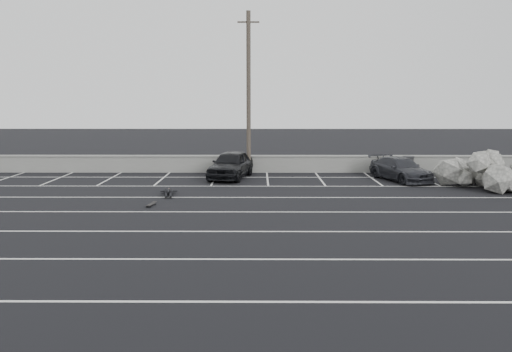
{
  "coord_description": "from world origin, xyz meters",
  "views": [
    {
      "loc": [
        0.5,
        -16.59,
        4.49
      ],
      "look_at": [
        0.38,
        6.02,
        1.0
      ],
      "focal_mm": 35.0,
      "sensor_mm": 36.0,
      "label": 1
    }
  ],
  "objects_px": {
    "person": "(169,190)",
    "skateboard": "(151,204)",
    "riprap_pile": "(496,174)",
    "car_right": "(400,169)",
    "car_left": "(231,164)",
    "utility_pole": "(249,93)",
    "trash_bin": "(408,165)"
  },
  "relations": [
    {
      "from": "car_right",
      "to": "trash_bin",
      "type": "distance_m",
      "value": 2.76
    },
    {
      "from": "car_left",
      "to": "car_right",
      "type": "distance_m",
      "value": 9.53
    },
    {
      "from": "utility_pole",
      "to": "person",
      "type": "xyz_separation_m",
      "value": [
        -3.69,
        -6.48,
        -4.62
      ]
    },
    {
      "from": "trash_bin",
      "to": "riprap_pile",
      "type": "distance_m",
      "value": 5.43
    },
    {
      "from": "person",
      "to": "skateboard",
      "type": "relative_size",
      "value": 2.88
    },
    {
      "from": "riprap_pile",
      "to": "utility_pole",
      "type": "bearing_deg",
      "value": 162.27
    },
    {
      "from": "car_left",
      "to": "person",
      "type": "relative_size",
      "value": 2.1
    },
    {
      "from": "trash_bin",
      "to": "riprap_pile",
      "type": "xyz_separation_m",
      "value": [
        3.24,
        -4.36,
        0.07
      ]
    },
    {
      "from": "car_left",
      "to": "skateboard",
      "type": "height_order",
      "value": "car_left"
    },
    {
      "from": "utility_pole",
      "to": "skateboard",
      "type": "relative_size",
      "value": 12.54
    },
    {
      "from": "car_left",
      "to": "skateboard",
      "type": "xyz_separation_m",
      "value": [
        -2.98,
        -7.64,
        -0.71
      ]
    },
    {
      "from": "person",
      "to": "skateboard",
      "type": "xyz_separation_m",
      "value": [
        -0.29,
        -2.61,
        -0.14
      ]
    },
    {
      "from": "car_right",
      "to": "trash_bin",
      "type": "bearing_deg",
      "value": 45.67
    },
    {
      "from": "trash_bin",
      "to": "skateboard",
      "type": "distance_m",
      "value": 16.53
    },
    {
      "from": "car_left",
      "to": "trash_bin",
      "type": "bearing_deg",
      "value": 21.49
    },
    {
      "from": "car_left",
      "to": "skateboard",
      "type": "bearing_deg",
      "value": -98.72
    },
    {
      "from": "person",
      "to": "skateboard",
      "type": "distance_m",
      "value": 2.63
    },
    {
      "from": "riprap_pile",
      "to": "person",
      "type": "distance_m",
      "value": 16.78
    },
    {
      "from": "riprap_pile",
      "to": "skateboard",
      "type": "distance_m",
      "value": 17.61
    },
    {
      "from": "car_left",
      "to": "utility_pole",
      "type": "height_order",
      "value": "utility_pole"
    },
    {
      "from": "utility_pole",
      "to": "riprap_pile",
      "type": "distance_m",
      "value": 14.2
    },
    {
      "from": "car_left",
      "to": "riprap_pile",
      "type": "relative_size",
      "value": 0.72
    },
    {
      "from": "person",
      "to": "car_right",
      "type": "bearing_deg",
      "value": 10.07
    },
    {
      "from": "utility_pole",
      "to": "skateboard",
      "type": "bearing_deg",
      "value": -113.62
    },
    {
      "from": "car_right",
      "to": "skateboard",
      "type": "relative_size",
      "value": 5.8
    },
    {
      "from": "car_right",
      "to": "riprap_pile",
      "type": "bearing_deg",
      "value": -41.84
    },
    {
      "from": "skateboard",
      "to": "riprap_pile",
      "type": "bearing_deg",
      "value": 26.54
    },
    {
      "from": "riprap_pile",
      "to": "person",
      "type": "height_order",
      "value": "riprap_pile"
    },
    {
      "from": "trash_bin",
      "to": "riprap_pile",
      "type": "relative_size",
      "value": 0.17
    },
    {
      "from": "car_left",
      "to": "skateboard",
      "type": "distance_m",
      "value": 8.23
    },
    {
      "from": "person",
      "to": "skateboard",
      "type": "height_order",
      "value": "person"
    },
    {
      "from": "car_right",
      "to": "person",
      "type": "height_order",
      "value": "car_right"
    }
  ]
}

